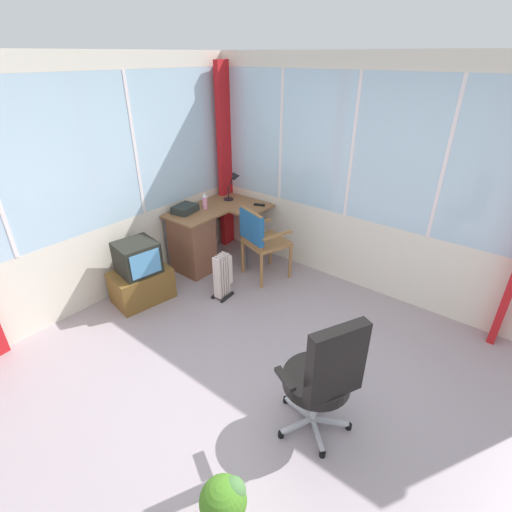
# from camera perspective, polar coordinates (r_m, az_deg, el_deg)

# --- Properties ---
(ground) EXTENTS (5.34, 5.79, 0.06)m
(ground) POSITION_cam_1_polar(r_m,az_deg,el_deg) (3.39, 1.26, -21.59)
(ground) COLOR gray
(north_window_panel) EXTENTS (4.34, 0.07, 2.60)m
(north_window_panel) POSITION_cam_1_polar(r_m,az_deg,el_deg) (4.32, -25.26, 8.53)
(north_window_panel) COLOR silver
(north_window_panel) RESTS_ON ground
(east_window_panel) EXTENTS (0.07, 4.79, 2.60)m
(east_window_panel) POSITION_cam_1_polar(r_m,az_deg,el_deg) (4.35, 19.75, 9.75)
(east_window_panel) COLOR silver
(east_window_panel) RESTS_ON ground
(curtain_corner) EXTENTS (0.27, 0.10, 2.50)m
(curtain_corner) POSITION_cam_1_polar(r_m,az_deg,el_deg) (5.42, -4.62, 14.19)
(curtain_corner) COLOR red
(curtain_corner) RESTS_ON ground
(desk) EXTENTS (1.24, 0.89, 0.77)m
(desk) POSITION_cam_1_polar(r_m,az_deg,el_deg) (4.98, -9.21, 2.39)
(desk) COLOR #8D5F3A
(desk) RESTS_ON ground
(desk_lamp) EXTENTS (0.24, 0.21, 0.39)m
(desk_lamp) POSITION_cam_1_polar(r_m,az_deg,el_deg) (5.23, -3.25, 11.20)
(desk_lamp) COLOR black
(desk_lamp) RESTS_ON desk
(tv_remote) EXTENTS (0.10, 0.16, 0.02)m
(tv_remote) POSITION_cam_1_polar(r_m,az_deg,el_deg) (5.07, 0.50, 7.76)
(tv_remote) COLOR black
(tv_remote) RESTS_ON desk
(spray_bottle) EXTENTS (0.06, 0.06, 0.22)m
(spray_bottle) POSITION_cam_1_polar(r_m,az_deg,el_deg) (4.97, -7.77, 8.23)
(spray_bottle) COLOR pink
(spray_bottle) RESTS_ON desk
(paper_tray) EXTENTS (0.33, 0.27, 0.09)m
(paper_tray) POSITION_cam_1_polar(r_m,az_deg,el_deg) (4.92, -10.68, 7.03)
(paper_tray) COLOR #262C29
(paper_tray) RESTS_ON desk
(wooden_armchair) EXTENTS (0.61, 0.61, 0.94)m
(wooden_armchair) POSITION_cam_1_polar(r_m,az_deg,el_deg) (4.61, 0.34, 3.14)
(wooden_armchair) COLOR #9B6A3C
(wooden_armchair) RESTS_ON ground
(office_chair) EXTENTS (0.63, 0.60, 1.08)m
(office_chair) POSITION_cam_1_polar(r_m,az_deg,el_deg) (2.78, 10.36, -17.21)
(office_chair) COLOR #B7B7BF
(office_chair) RESTS_ON ground
(tv_on_stand) EXTENTS (0.70, 0.54, 0.74)m
(tv_on_stand) POSITION_cam_1_polar(r_m,az_deg,el_deg) (4.52, -17.11, -2.81)
(tv_on_stand) COLOR brown
(tv_on_stand) RESTS_ON ground
(space_heater) EXTENTS (0.27, 0.19, 0.55)m
(space_heater) POSITION_cam_1_polar(r_m,az_deg,el_deg) (4.42, -4.99, -2.89)
(space_heater) COLOR silver
(space_heater) RESTS_ON ground
(potted_plant) EXTENTS (0.28, 0.28, 0.40)m
(potted_plant) POSITION_cam_1_polar(r_m,az_deg,el_deg) (2.66, -4.80, -33.12)
(potted_plant) COLOR silver
(potted_plant) RESTS_ON ground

